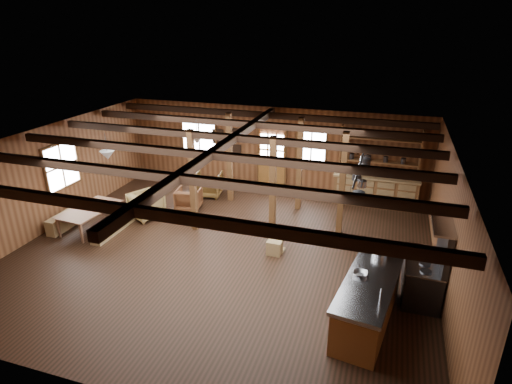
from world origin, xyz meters
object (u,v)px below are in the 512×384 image
kitchen_island (368,301)px  armchair_c (147,205)px  dining_table (92,219)px  armchair_a (189,199)px  armchair_b (208,184)px  commercial_range (425,271)px

kitchen_island → armchair_c: size_ratio=3.11×
dining_table → armchair_a: (1.94, 2.02, 0.03)m
armchair_c → armchair_a: bearing=-107.0°
armchair_b → armchair_c: 2.33m
dining_table → armchair_c: armchair_c is taller
dining_table → armchair_b: (2.08, 3.20, 0.09)m
armchair_b → dining_table: bearing=47.4°
armchair_a → armchair_b: (0.13, 1.18, 0.06)m
armchair_a → armchair_c: bearing=37.6°
armchair_a → armchair_b: bearing=-104.5°
kitchen_island → dining_table: kitchen_island is taller
dining_table → armchair_b: bearing=-28.0°
kitchen_island → armchair_c: (-6.45, 2.82, -0.10)m
dining_table → armchair_c: 1.53m
armchair_b → kitchen_island: bearing=128.2°
armchair_a → commercial_range: bearing=151.1°
kitchen_island → commercial_range: (1.05, 1.21, 0.12)m
kitchen_island → dining_table: bearing=175.5°
dining_table → armchair_a: size_ratio=2.34×
kitchen_island → commercial_range: commercial_range is taller
commercial_range → kitchen_island: bearing=-130.9°
kitchen_island → armchair_c: bearing=164.7°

